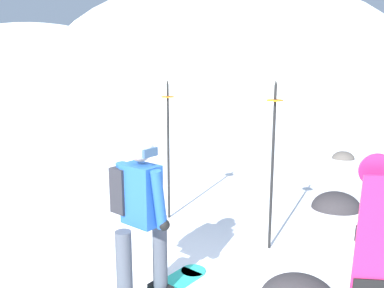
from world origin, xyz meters
TOP-DOWN VIEW (x-y plane):
  - ridge_peak_main at (-0.36, 31.96)m, footprint 30.85×27.76m
  - ridge_peak_far at (-21.91, 40.82)m, footprint 25.31×22.78m
  - snowboarder_main at (-0.27, 0.19)m, footprint 1.12×1.59m
  - spare_snowboard at (1.75, -0.18)m, footprint 0.28×0.18m
  - piste_marker_near at (1.08, 1.54)m, footprint 0.20×0.20m
  - piste_marker_far at (-0.37, 2.42)m, footprint 0.20×0.20m
  - rock_dark at (2.27, 3.11)m, footprint 0.78×0.66m
  - rock_small at (3.22, 6.60)m, footprint 0.53×0.45m

SIDE VIEW (x-z plane):
  - ridge_peak_main at x=-0.36m, z-range -8.69..8.69m
  - ridge_peak_far at x=-21.91m, z-range -6.20..6.20m
  - rock_dark at x=2.27m, z-range -0.27..0.27m
  - rock_small at x=3.22m, z-range -0.18..0.18m
  - spare_snowboard at x=1.75m, z-range 0.01..1.67m
  - snowboarder_main at x=-0.27m, z-range 0.06..1.78m
  - piste_marker_far at x=-0.37m, z-range 0.14..2.25m
  - piste_marker_near at x=1.08m, z-range 0.14..2.30m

